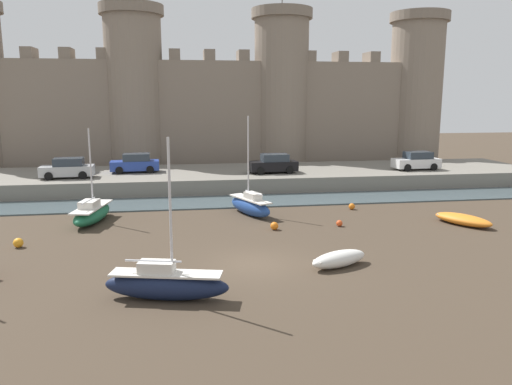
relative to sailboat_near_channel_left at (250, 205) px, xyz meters
The scene contains 17 objects.
ground_plane 9.99m from the sailboat_near_channel_left, 97.30° to the right, with size 160.00×160.00×0.00m, color #423528.
water_channel 4.56m from the sailboat_near_channel_left, 106.28° to the left, with size 80.00×4.50×0.10m, color #47565B.
quay_road 11.65m from the sailboat_near_channel_left, 96.23° to the left, with size 57.38×10.00×1.31m, color slate.
castle 21.85m from the sailboat_near_channel_left, 93.49° to the left, with size 51.68×6.31×19.64m.
sailboat_near_channel_left is the anchor object (origin of this frame).
sailboat_midflat_left 10.07m from the sailboat_near_channel_left, behind, with size 2.37×5.04×5.85m.
rowboat_near_channel_right 13.35m from the sailboat_near_channel_left, 19.87° to the right, with size 3.02×3.86×0.65m.
sailboat_midflat_centre 14.44m from the sailboat_near_channel_left, 111.16° to the right, with size 4.99×2.19×6.28m.
rowboat_foreground_centre 11.15m from the sailboat_near_channel_left, 76.60° to the right, with size 3.17×2.07×0.75m.
mooring_buoy_near_channel 7.28m from the sailboat_near_channel_left, ahead, with size 0.43×0.43×0.43m, color orange.
mooring_buoy_off_centre 4.09m from the sailboat_near_channel_left, 77.63° to the right, with size 0.48×0.48×0.48m, color orange.
mooring_buoy_near_shore 14.07m from the sailboat_near_channel_left, 157.40° to the right, with size 0.51×0.51×0.51m, color orange.
mooring_buoy_mid_mud 6.22m from the sailboat_near_channel_left, 37.45° to the right, with size 0.38×0.38×0.38m, color #E04C1E.
car_quay_centre_west 14.62m from the sailboat_near_channel_left, 125.02° to the left, with size 4.19×2.05×1.62m.
car_quay_east 16.55m from the sailboat_near_channel_left, 144.75° to the left, with size 4.19×2.05×1.62m.
car_quay_centre_east 19.17m from the sailboat_near_channel_left, 30.52° to the left, with size 4.19×2.05×1.62m.
car_quay_west 10.44m from the sailboat_near_channel_left, 70.76° to the left, with size 4.19×2.05×1.62m.
Camera 1 is at (-3.29, -22.10, 7.70)m, focal length 35.00 mm.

